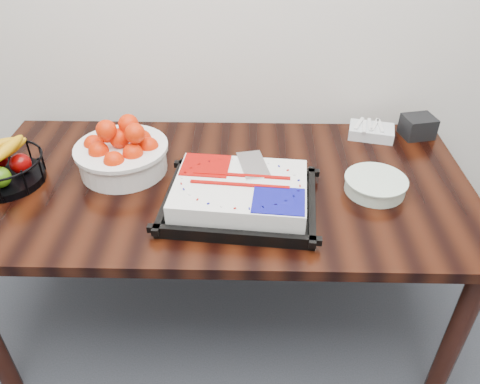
{
  "coord_description": "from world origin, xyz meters",
  "views": [
    {
      "loc": [
        0.1,
        0.61,
        1.71
      ],
      "look_at": [
        0.07,
        1.82,
        0.83
      ],
      "focal_mm": 35.0,
      "sensor_mm": 36.0,
      "label": 1
    }
  ],
  "objects_px": {
    "table": "(222,199)",
    "napkin_box": "(418,126)",
    "plate_stack": "(375,185)",
    "cake_tray": "(240,195)",
    "fruit_basket": "(3,167)",
    "tangerine_bowl": "(121,149)"
  },
  "relations": [
    {
      "from": "table",
      "to": "napkin_box",
      "type": "relative_size",
      "value": 14.73
    },
    {
      "from": "plate_stack",
      "to": "cake_tray",
      "type": "bearing_deg",
      "value": -168.46
    },
    {
      "from": "table",
      "to": "fruit_basket",
      "type": "height_order",
      "value": "fruit_basket"
    },
    {
      "from": "cake_tray",
      "to": "tangerine_bowl",
      "type": "relative_size",
      "value": 1.55
    },
    {
      "from": "cake_tray",
      "to": "tangerine_bowl",
      "type": "distance_m",
      "value": 0.49
    },
    {
      "from": "table",
      "to": "tangerine_bowl",
      "type": "relative_size",
      "value": 5.31
    },
    {
      "from": "fruit_basket",
      "to": "plate_stack",
      "type": "distance_m",
      "value": 1.31
    },
    {
      "from": "tangerine_bowl",
      "to": "plate_stack",
      "type": "height_order",
      "value": "tangerine_bowl"
    },
    {
      "from": "table",
      "to": "cake_tray",
      "type": "bearing_deg",
      "value": -63.79
    },
    {
      "from": "plate_stack",
      "to": "fruit_basket",
      "type": "bearing_deg",
      "value": 178.81
    },
    {
      "from": "tangerine_bowl",
      "to": "napkin_box",
      "type": "distance_m",
      "value": 1.2
    },
    {
      "from": "tangerine_bowl",
      "to": "napkin_box",
      "type": "xyz_separation_m",
      "value": [
        1.16,
        0.29,
        -0.05
      ]
    },
    {
      "from": "cake_tray",
      "to": "tangerine_bowl",
      "type": "bearing_deg",
      "value": 154.36
    },
    {
      "from": "fruit_basket",
      "to": "napkin_box",
      "type": "xyz_separation_m",
      "value": [
        1.57,
        0.38,
        -0.02
      ]
    },
    {
      "from": "plate_stack",
      "to": "napkin_box",
      "type": "bearing_deg",
      "value": 57.37
    },
    {
      "from": "cake_tray",
      "to": "plate_stack",
      "type": "relative_size",
      "value": 2.44
    },
    {
      "from": "table",
      "to": "plate_stack",
      "type": "distance_m",
      "value": 0.56
    },
    {
      "from": "fruit_basket",
      "to": "cake_tray",
      "type": "bearing_deg",
      "value": -8.27
    },
    {
      "from": "plate_stack",
      "to": "napkin_box",
      "type": "relative_size",
      "value": 1.77
    },
    {
      "from": "napkin_box",
      "to": "plate_stack",
      "type": "bearing_deg",
      "value": -122.63
    },
    {
      "from": "table",
      "to": "fruit_basket",
      "type": "xyz_separation_m",
      "value": [
        -0.77,
        -0.03,
        0.15
      ]
    },
    {
      "from": "table",
      "to": "napkin_box",
      "type": "distance_m",
      "value": 0.88
    }
  ]
}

